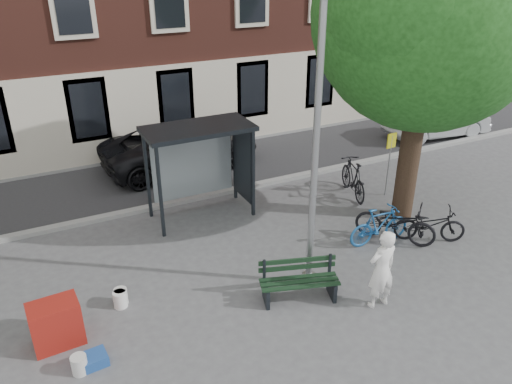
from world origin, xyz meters
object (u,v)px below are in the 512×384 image
object	(u,v)px
bench	(299,282)
red_stand	(56,324)
bike_d	(353,178)
painter	(382,269)
bus_shelter	(211,148)
car_silver	(438,120)
bike_a	(430,224)
lamppost	(314,169)
bike_b	(379,225)
notice_sign	(390,151)
car_dark	(181,147)
bike_c	(395,222)

from	to	relation	value
bench	red_stand	size ratio (longest dim) A/B	1.94
bike_d	painter	bearing A→B (deg)	76.08
bus_shelter	car_silver	bearing A→B (deg)	10.42
bike_a	bike_d	world-z (taller)	bike_d
lamppost	red_stand	distance (m)	5.77
bench	bike_d	xyz separation A→B (m)	(4.01, 3.54, 0.18)
bike_b	bike_d	bearing A→B (deg)	-18.33
bike_d	red_stand	world-z (taller)	bike_d
painter	notice_sign	size ratio (longest dim) A/B	0.90
painter	car_dark	bearing A→B (deg)	-82.51
red_stand	bus_shelter	bearing A→B (deg)	37.94
bike_c	bus_shelter	bearing A→B (deg)	95.69
painter	bench	size ratio (longest dim) A/B	1.02
painter	bike_a	size ratio (longest dim) A/B	1.01
bench	car_silver	distance (m)	12.02
bike_d	car_silver	bearing A→B (deg)	-138.74
painter	bike_b	bearing A→B (deg)	-129.52
bike_c	notice_sign	xyz separation A→B (m)	(1.54, 2.18, 0.91)
lamppost	bench	xyz separation A→B (m)	(-0.48, -0.37, -2.39)
bike_d	notice_sign	bearing A→B (deg)	171.32
bike_d	notice_sign	distance (m)	1.34
bus_shelter	painter	distance (m)	5.72
bike_d	car_silver	world-z (taller)	car_silver
car_dark	notice_sign	xyz separation A→B (m)	(4.81, -4.85, 0.71)
lamppost	red_stand	world-z (taller)	lamppost
bike_b	notice_sign	bearing A→B (deg)	-39.03
bus_shelter	bike_c	world-z (taller)	bus_shelter
lamppost	bike_c	size ratio (longest dim) A/B	3.02
bus_shelter	car_dark	bearing A→B (deg)	85.93
bus_shelter	bike_a	distance (m)	6.02
lamppost	car_silver	distance (m)	11.60
bike_a	bench	bearing A→B (deg)	128.87
bike_a	car_silver	size ratio (longest dim) A/B	0.42
painter	bike_d	world-z (taller)	painter
bench	car_dark	distance (m)	7.97
painter	bike_b	world-z (taller)	painter
bench	bus_shelter	bearing A→B (deg)	109.18
red_stand	lamppost	bearing A→B (deg)	-5.30
bus_shelter	bench	bearing A→B (deg)	-88.40
painter	lamppost	bearing A→B (deg)	-56.63
bike_d	bench	bearing A→B (deg)	58.02
car_dark	lamppost	bearing A→B (deg)	178.51
bus_shelter	red_stand	size ratio (longest dim) A/B	3.17
bike_b	red_stand	world-z (taller)	bike_b
lamppost	car_dark	xyz separation A→B (m)	(-0.36, 7.59, -2.05)
lamppost	bike_d	xyz separation A→B (m)	(3.53, 3.17, -2.21)
painter	bike_c	xyz separation A→B (m)	(2.02, 1.87, -0.36)
bike_c	red_stand	size ratio (longest dim) A/B	2.25
car_dark	red_stand	bearing A→B (deg)	141.23
notice_sign	bike_b	bearing A→B (deg)	-138.15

